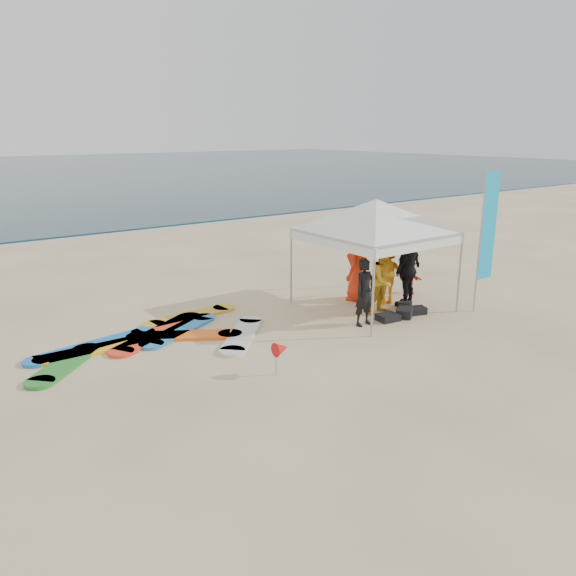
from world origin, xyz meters
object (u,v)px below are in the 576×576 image
(person_black_b, at_px, (408,269))
(canopy_tent, at_px, (377,200))
(person_yellow, at_px, (383,280))
(person_seated, at_px, (410,278))
(person_orange_b, at_px, (359,264))
(person_orange_a, at_px, (387,273))
(person_black_a, at_px, (365,292))
(surfboard_spread, at_px, (154,337))
(marker_pennant, at_px, (281,349))
(feather_flag, at_px, (488,228))

(person_black_b, height_order, canopy_tent, canopy_tent)
(person_yellow, relative_size, person_seated, 1.97)
(person_orange_b, distance_m, canopy_tent, 1.96)
(person_orange_a, distance_m, person_seated, 1.36)
(person_seated, bearing_deg, person_black_b, 141.88)
(person_black_a, relative_size, person_orange_a, 0.98)
(person_black_a, height_order, person_yellow, person_yellow)
(person_orange_b, relative_size, canopy_tent, 0.46)
(person_black_a, bearing_deg, person_black_b, 9.55)
(person_black_a, bearing_deg, person_orange_a, 25.24)
(person_yellow, xyz_separation_m, surfboard_spread, (-5.36, 1.65, -0.82))
(person_black_b, height_order, marker_pennant, person_black_b)
(marker_pennant, bearing_deg, person_yellow, 19.38)
(feather_flag, relative_size, surfboard_spread, 0.67)
(person_orange_b, bearing_deg, person_yellow, 50.71)
(person_black_a, bearing_deg, feather_flag, -18.77)
(person_seated, bearing_deg, person_yellow, 127.15)
(person_yellow, relative_size, person_orange_b, 0.87)
(marker_pennant, bearing_deg, feather_flag, 1.60)
(canopy_tent, distance_m, feather_flag, 2.83)
(person_orange_b, bearing_deg, marker_pennant, 5.13)
(person_seated, xyz_separation_m, feather_flag, (0.30, -2.11, 1.66))
(person_black_a, height_order, canopy_tent, canopy_tent)
(feather_flag, bearing_deg, person_black_a, 164.60)
(person_black_a, bearing_deg, person_yellow, 18.07)
(person_seated, bearing_deg, person_orange_a, 117.94)
(person_black_a, distance_m, surfboard_spread, 4.87)
(surfboard_spread, bearing_deg, person_seated, -6.41)
(marker_pennant, bearing_deg, canopy_tent, 24.19)
(canopy_tent, bearing_deg, person_black_a, -142.56)
(person_orange_a, xyz_separation_m, surfboard_spread, (-6.01, 1.14, -0.78))
(person_black_a, xyz_separation_m, person_seated, (2.93, 1.22, -0.36))
(person_orange_b, height_order, canopy_tent, canopy_tent)
(person_black_a, height_order, person_orange_b, person_orange_b)
(person_yellow, height_order, person_black_b, person_black_b)
(person_orange_a, relative_size, feather_flag, 0.46)
(surfboard_spread, bearing_deg, feather_flag, -21.14)
(person_black_a, bearing_deg, person_seated, 19.33)
(person_black_a, distance_m, feather_flag, 3.59)
(surfboard_spread, bearing_deg, canopy_tent, -12.43)
(person_seated, relative_size, feather_flag, 0.24)
(person_orange_b, bearing_deg, surfboard_spread, -30.32)
(person_black_a, height_order, person_black_b, person_black_b)
(person_black_b, relative_size, person_seated, 2.25)
(surfboard_spread, bearing_deg, person_black_b, -14.29)
(person_orange_a, xyz_separation_m, feather_flag, (1.57, -1.80, 1.28))
(person_seated, distance_m, feather_flag, 2.71)
(feather_flag, bearing_deg, person_orange_a, 131.20)
(person_orange_a, xyz_separation_m, person_seated, (1.27, 0.32, -0.38))
(person_yellow, height_order, feather_flag, feather_flag)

